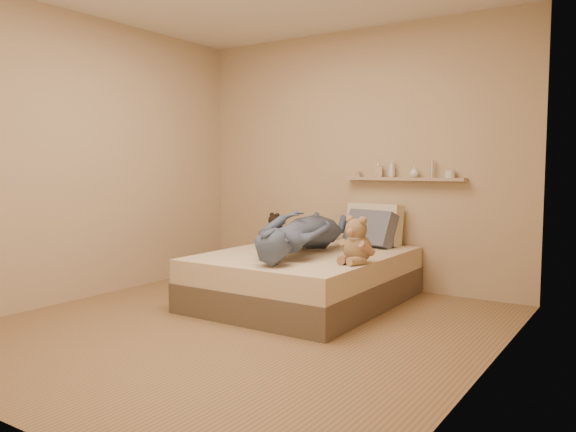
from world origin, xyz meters
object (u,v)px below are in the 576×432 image
Objects in this scene: bed at (305,278)px; game_console at (266,243)px; wall_shelf at (403,179)px; pillow_cream at (374,224)px; teddy_bear at (356,244)px; person at (301,232)px; dark_plush at (275,229)px; pillow_grey at (370,229)px.

game_console is at bearing -91.21° from bed.
pillow_cream is at bearing -163.30° from wall_shelf.
wall_shelf is at bearing 94.10° from teddy_bear.
teddy_bear is 0.24× the size of person.
person reaches higher than game_console.
game_console is at bearing 77.04° from person.
dark_plush is 0.81m from person.
game_console is 0.72m from teddy_bear.
pillow_cream is 0.95m from person.
bed is 3.80× the size of pillow_grey.
teddy_bear is at bearing 26.78° from game_console.
teddy_bear is at bearing -21.84° from bed.
game_console is 0.48× the size of teddy_bear.
pillow_cream is at bearing -119.29° from person.
person is (0.63, -0.51, 0.06)m from dark_plush.
pillow_grey is 0.31× the size of person.
game_console is (-0.01, -0.58, 0.38)m from bed.
person is at bearing 88.66° from game_console.
wall_shelf reaches higher than teddy_bear.
pillow_cream is at bearing 23.32° from dark_plush.
teddy_bear is at bearing -85.90° from wall_shelf.
person is (-0.00, -0.07, 0.42)m from bed.
pillow_grey is (0.02, -0.14, -0.03)m from pillow_cream.
game_console is 0.36× the size of pillow_grey.
teddy_bear is 1.44m from dark_plush.
dark_plush is at bearing -158.11° from wall_shelf.
dark_plush is at bearing 145.28° from bed.
dark_plush reaches higher than game_console.
wall_shelf is at bearing 69.31° from game_console.
person reaches higher than pillow_grey.
person reaches higher than teddy_bear.
pillow_cream is 0.46× the size of wall_shelf.
pillow_cream reaches higher than teddy_bear.
teddy_bear is at bearing -28.65° from dark_plush.
wall_shelf is at bearing 42.32° from pillow_grey.
pillow_cream is 0.14m from pillow_grey.
game_console is at bearing -101.97° from pillow_cream.
teddy_bear reaches higher than bed.
dark_plush is at bearing 121.27° from game_console.
wall_shelf reaches higher than bed.
teddy_bear is 0.66m from person.
pillow_grey is at bearing 65.84° from bed.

